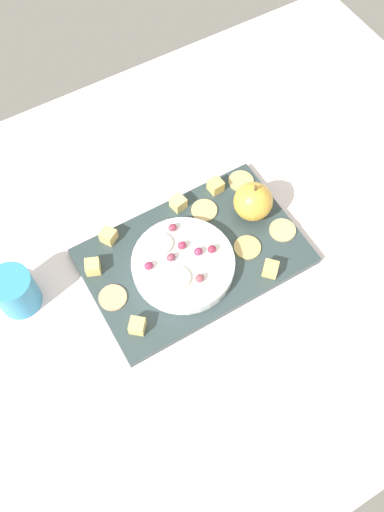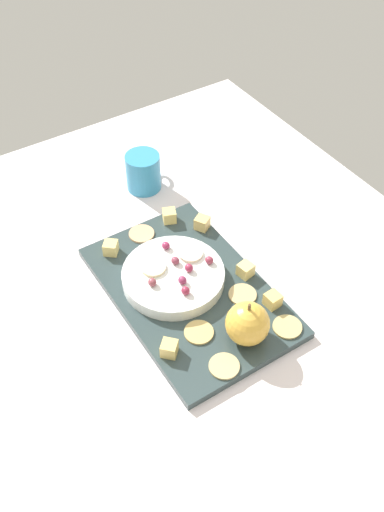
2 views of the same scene
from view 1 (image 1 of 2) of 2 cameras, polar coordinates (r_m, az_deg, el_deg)
The scene contains 26 objects.
table at distance 101.97cm, azimuth 2.43°, elevation 0.73°, with size 126.12×97.65×3.99cm, color silver.
platter at distance 98.02cm, azimuth 0.20°, elevation -0.02°, with size 39.04×25.08×1.54cm, color #2D3D3E.
serving_dish at distance 95.02cm, azimuth -0.95°, elevation -0.91°, with size 18.38×18.38×2.42cm, color white.
apple_whole at distance 99.54cm, azimuth 6.52°, elevation 5.79°, with size 7.29×7.29×7.29cm, color gold.
apple_stem at distance 96.07cm, azimuth 6.78°, elevation 7.20°, with size 0.50×0.50×1.20cm, color brown.
cheese_cube_0 at distance 96.37cm, azimuth -10.53°, elevation -1.14°, with size 2.51×2.51×2.51cm, color #EECB6F.
cheese_cube_1 at distance 90.74cm, azimuth -5.85°, elevation -7.41°, with size 2.51×2.51×2.51cm, color #E6C76F.
cheese_cube_2 at distance 98.98cm, azimuth -8.89°, elevation 2.14°, with size 2.51×2.51×2.51cm, color #F3C46D.
cheese_cube_3 at distance 101.64cm, azimuth -1.47°, elevation 5.68°, with size 2.51×2.51×2.51cm, color #E3CA78.
cheese_cube_4 at distance 95.57cm, azimuth 8.37°, elevation -1.37°, with size 2.51×2.51×2.51cm, color #E2C368.
cheese_cube_5 at distance 103.96cm, azimuth 2.54°, elevation 7.49°, with size 2.51×2.51×2.51cm, color #F3CA68.
cracker_0 at distance 94.38cm, azimuth -8.44°, elevation -4.41°, with size 4.96×4.96×0.40cm, color tan.
cracker_1 at distance 106.24cm, azimuth 5.24°, elevation 7.95°, with size 4.96×4.96×0.40cm, color tan.
cracker_2 at distance 101.05cm, azimuth 9.62°, elevation 2.74°, with size 4.96×4.96×0.40cm, color tan.
cracker_3 at distance 98.32cm, azimuth 5.92°, elevation 0.92°, with size 4.96×4.96×0.40cm, color tan.
cracker_4 at distance 101.98cm, azimuth 1.31°, elevation 4.89°, with size 4.96×4.96×0.40cm, color tan.
grape_0 at distance 94.63cm, azimuth -1.07°, elevation 1.14°, with size 1.60×1.44×1.47cm, color #982B48.
grape_1 at distance 91.67cm, azimuth 0.84°, elevation -2.38°, with size 1.60×1.44×1.43cm, color #8A3F49.
grape_2 at distance 94.31cm, azimuth 2.13°, elevation 0.74°, with size 1.60×1.44×1.48cm, color maroon.
grape_3 at distance 94.05cm, azimuth 0.67°, elevation 0.49°, with size 1.60×1.44×1.44cm, color #8B2F52.
grape_4 at distance 96.59cm, azimuth -2.09°, elevation 3.05°, with size 1.60×1.44×1.37cm, color #8B3144.
grape_5 at distance 92.94cm, azimuth -4.54°, elevation -1.18°, with size 1.60×1.44×1.37cm, color #93294D.
grape_6 at distance 93.62cm, azimuth -2.24°, elevation -0.14°, with size 1.60×1.44×1.34cm, color brown.
apple_slice_0 at distance 92.16cm, azimuth -1.52°, elevation -2.38°, with size 4.41×4.41×0.60cm, color beige.
apple_slice_1 at distance 95.41cm, azimuth -3.40°, elevation 1.27°, with size 4.41×4.41×0.60cm, color beige.
cup at distance 96.23cm, azimuth -18.39°, elevation -3.56°, with size 8.55×9.01×8.10cm.
Camera 1 is at (28.53, 40.16, 91.27)cm, focal length 37.55 mm.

